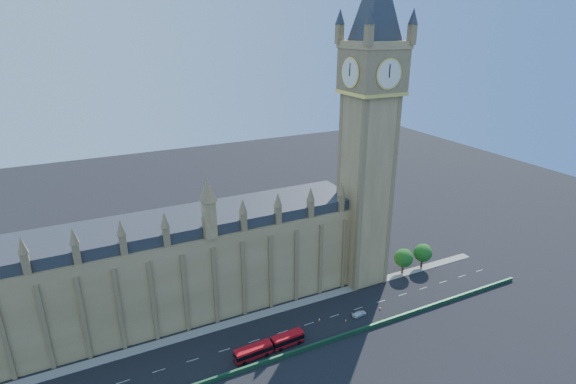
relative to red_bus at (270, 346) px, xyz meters
name	(u,v)px	position (x,y,z in m)	size (l,w,h in m)	color
ground	(268,336)	(2.01, 5.36, -1.65)	(400.00, 400.00, 0.00)	black
palace_westminster	(149,272)	(-22.99, 27.36, 12.22)	(120.00, 20.00, 28.00)	olive
elizabeth_tower	(370,107)	(40.01, 19.36, 52.91)	(20.59, 20.59, 105.00)	olive
bridge_parapet	(283,356)	(2.01, -3.64, -1.05)	(160.00, 0.60, 1.20)	#1E4C2D
kerb_north	(255,316)	(2.01, 14.86, -1.57)	(160.00, 3.00, 0.16)	gray
tree_east_near	(404,257)	(54.24, 15.45, 4.00)	(6.00, 6.00, 8.50)	#382619
tree_east_far	(423,252)	(62.24, 15.45, 4.00)	(6.00, 6.00, 8.50)	#382619
red_bus	(270,346)	(0.00, 0.00, 0.00)	(18.48, 3.75, 3.12)	red
car_grey	(270,341)	(1.41, 2.71, -1.00)	(1.53, 3.79, 1.29)	#43464B
car_silver	(282,341)	(4.01, 1.32, -0.93)	(1.51, 4.32, 1.42)	#A1A4A8
car_white	(359,314)	(28.27, 2.41, -1.01)	(1.77, 4.36, 1.26)	white
cone_a	(319,319)	(17.18, 5.32, -1.26)	(0.53, 0.53, 0.78)	black
cone_b	(354,314)	(27.07, 3.13, -1.28)	(0.59, 0.59, 0.73)	black
cone_c	(380,308)	(35.27, 2.21, -1.27)	(0.58, 0.58, 0.76)	black
cone_d	(346,321)	(23.44, 1.81, -1.32)	(0.54, 0.54, 0.65)	black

